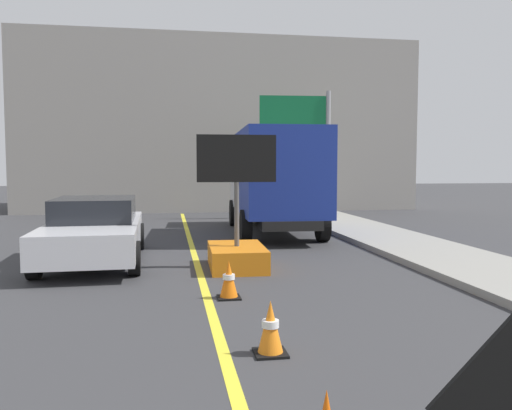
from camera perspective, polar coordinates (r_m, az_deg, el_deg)
name	(u,v)px	position (r m, az deg, el deg)	size (l,w,h in m)	color
lane_center_stripe	(230,374)	(5.51, -2.85, -17.78)	(0.14, 36.00, 0.01)	yellow
arrow_board_trailer	(237,245)	(10.73, -2.10, -4.30)	(1.60, 1.83, 2.70)	orange
box_truck	(275,178)	(16.08, 2.02, 2.94)	(2.64, 6.59, 3.11)	black
pickup_car	(95,230)	(11.91, -17.07, -2.58)	(2.10, 4.86, 1.38)	silver
highway_guide_sign	(308,132)	(20.83, 5.69, 7.92)	(2.78, 0.35, 5.00)	gray
far_building_block	(217,128)	(27.05, -4.21, 8.26)	(18.40, 6.62, 7.97)	gray
traffic_cone_mid_lane	(270,328)	(5.93, 1.57, -13.18)	(0.36, 0.36, 0.60)	black
traffic_cone_far_lane	(229,280)	(8.33, -2.96, -8.10)	(0.36, 0.36, 0.60)	black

